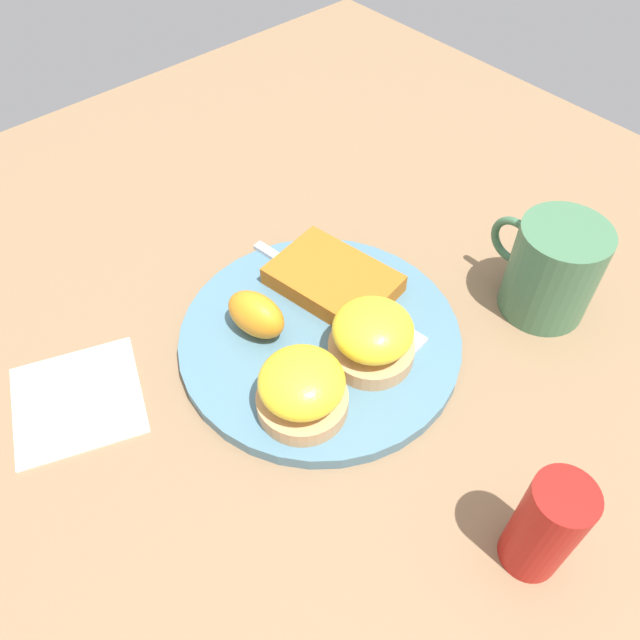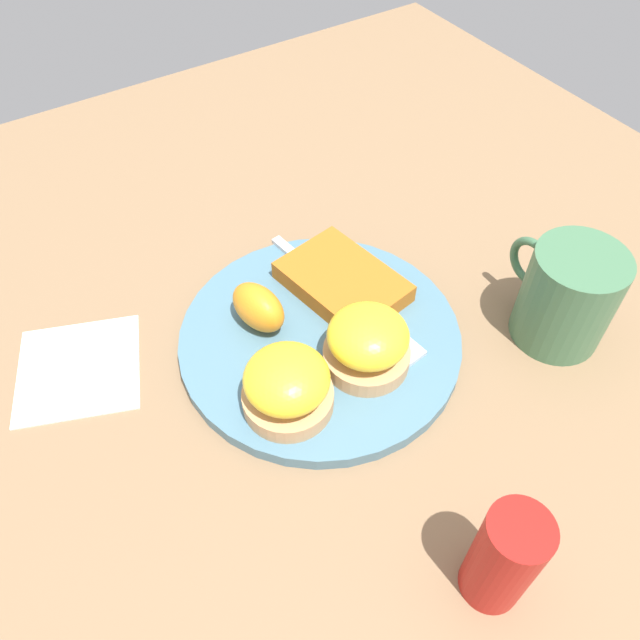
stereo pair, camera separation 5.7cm
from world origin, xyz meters
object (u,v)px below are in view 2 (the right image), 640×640
hashbrown_patty (343,282)px  fork (351,303)px  sandwich_benedict_right (367,343)px  sandwich_benedict_left (287,386)px  orange_wedge (258,307)px  cup (567,296)px  condiment_bottle (504,558)px

hashbrown_patty → fork: 0.02m
sandwich_benedict_right → sandwich_benedict_left: bearing=90.6°
sandwich_benedict_left → sandwich_benedict_right: same height
orange_wedge → fork: (-0.03, -0.09, -0.02)m
sandwich_benedict_right → cup: bearing=-107.9°
hashbrown_patty → cup: 0.21m
cup → condiment_bottle: 0.26m
hashbrown_patty → orange_wedge: 0.09m
orange_wedge → cup: (-0.15, -0.24, 0.01)m
sandwich_benedict_right → cup: (-0.06, -0.18, 0.01)m
hashbrown_patty → condiment_bottle: (-0.29, 0.07, 0.03)m
orange_wedge → condiment_bottle: 0.30m
sandwich_benedict_left → fork: (0.07, -0.11, -0.03)m
orange_wedge → cup: cup is taller
sandwich_benedict_right → hashbrown_patty: bearing=-20.7°
orange_wedge → condiment_bottle: bearing=-175.3°
sandwich_benedict_right → fork: size_ratio=0.37×
fork → condiment_bottle: size_ratio=2.09×
sandwich_benedict_right → orange_wedge: bearing=32.2°
sandwich_benedict_left → condiment_bottle: bearing=-166.6°
sandwich_benedict_left → sandwich_benedict_right: size_ratio=1.00×
sandwich_benedict_right → cup: size_ratio=0.68×
orange_wedge → cup: size_ratio=0.52×
fork → hashbrown_patty: bearing=-13.0°
orange_wedge → fork: 0.09m
sandwich_benedict_left → orange_wedge: bearing=-14.3°
sandwich_benedict_left → hashbrown_patty: size_ratio=0.65×
sandwich_benedict_right → condiment_bottle: (-0.20, 0.03, 0.01)m
hashbrown_patty → cup: bearing=-134.5°
sandwich_benedict_left → orange_wedge: 0.10m
hashbrown_patty → fork: hashbrown_patty is taller
sandwich_benedict_left → cup: size_ratio=0.68×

